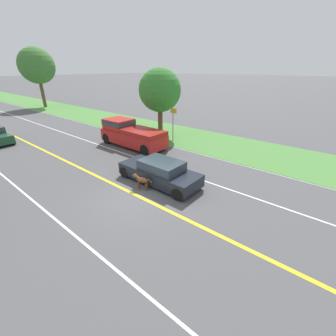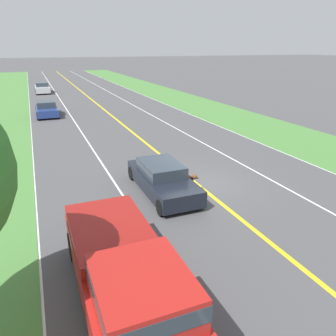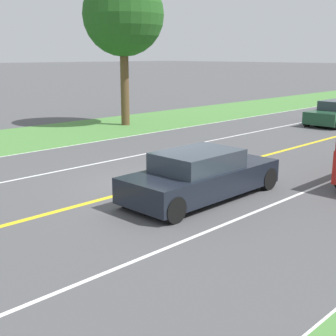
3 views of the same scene
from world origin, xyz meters
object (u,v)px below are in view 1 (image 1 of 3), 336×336
Objects in this scene: ego_car at (160,172)px; pickup_truck at (131,134)px; street_sign at (173,121)px; dog at (141,180)px; roadside_tree_right_near at (160,91)px; roadside_tree_right_far at (37,66)px.

pickup_truck reaches higher than ego_car.
ego_car is 1.67× the size of street_sign.
ego_car reaches higher than dog.
roadside_tree_right_near is (6.96, 6.10, 3.37)m from ego_car.
ego_car is 9.85m from roadside_tree_right_near.
ego_car is 0.54× the size of roadside_tree_right_far.
ego_car is 6.85m from pickup_truck.
ego_car is 0.82× the size of pickup_truck.
roadside_tree_right_near is at bearing 41.26° from ego_car.
street_sign is at bearing -92.34° from roadside_tree_right_far.
roadside_tree_right_far is at bearing 88.57° from roadside_tree_right_near.
roadside_tree_right_far is (8.77, 31.04, 5.48)m from dog.
roadside_tree_right_near is at bearing 16.10° from dog.
pickup_truck is 26.13m from roadside_tree_right_far.
roadside_tree_right_far reaches higher than ego_car.
dog is at bearing -152.49° from street_sign.
roadside_tree_right_far is 3.08× the size of street_sign.
pickup_truck reaches higher than dog.
dog is 10.60m from roadside_tree_right_near.
pickup_truck is (3.28, 6.00, 0.39)m from ego_car.
ego_car is at bearing -31.44° from dog.
dog is at bearing -105.78° from roadside_tree_right_far.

